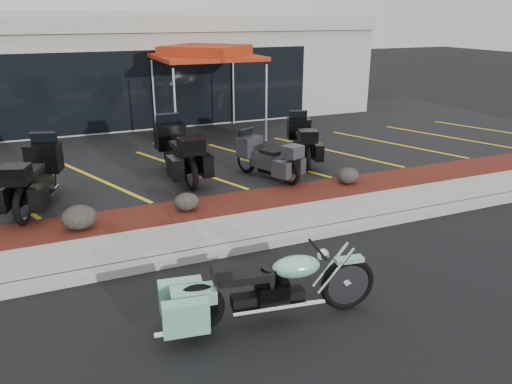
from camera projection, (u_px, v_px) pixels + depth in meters
name	position (u px, v px, depth m)	size (l,w,h in m)	color
ground	(280.00, 270.00, 8.08)	(90.00, 90.00, 0.00)	black
curb	(258.00, 244.00, 8.83)	(24.00, 0.25, 0.15)	gray
sidewalk	(243.00, 229.00, 9.44)	(24.00, 1.20, 0.15)	gray
mulch_bed	(222.00, 208.00, 10.47)	(24.00, 1.20, 0.16)	#39140D
upper_lot	(163.00, 148.00, 15.15)	(26.00, 9.60, 0.15)	black
dealership_building	(124.00, 65.00, 19.93)	(18.00, 8.16, 4.00)	gray
boulder_left	(79.00, 217.00, 9.18)	(0.64, 0.53, 0.45)	black
boulder_mid	(186.00, 202.00, 10.07)	(0.51, 0.42, 0.36)	black
boulder_right	(348.00, 176.00, 11.67)	(0.54, 0.45, 0.38)	black
hero_cruiser	(348.00, 277.00, 6.84)	(2.95, 0.75, 1.04)	#7BC0A3
touring_black_front	(47.00, 163.00, 10.87)	(2.41, 0.92, 1.40)	black
touring_black_mid	(169.00, 142.00, 12.59)	(2.50, 0.96, 1.46)	black
touring_grey	(246.00, 151.00, 12.36)	(1.96, 0.75, 1.14)	#302F34
touring_black_rear	(298.00, 133.00, 13.98)	(2.17, 0.83, 1.26)	black
traffic_cone	(159.00, 136.00, 15.26)	(0.35, 0.35, 0.46)	orange
popup_canopy	(206.00, 54.00, 15.54)	(3.92, 3.92, 2.85)	silver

